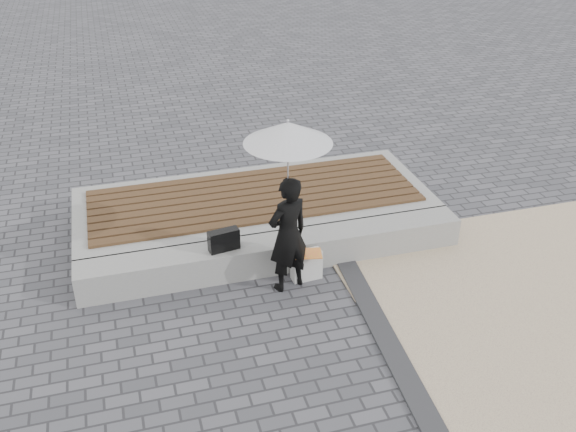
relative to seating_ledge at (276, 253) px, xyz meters
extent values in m
plane|color=#4F4E53|center=(0.00, -1.60, -0.20)|extent=(80.00, 80.00, 0.00)
cube|color=#2E2E31|center=(0.75, -2.10, -0.18)|extent=(0.61, 5.20, 0.04)
cube|color=gray|center=(0.00, 0.00, 0.00)|extent=(5.00, 0.45, 0.40)
cube|color=gray|center=(0.00, 1.20, 0.00)|extent=(5.00, 2.00, 0.40)
imported|color=black|center=(0.02, -0.48, 0.55)|extent=(0.63, 0.52, 1.49)
cylinder|color=#BBBBC0|center=(0.02, -0.48, 1.23)|extent=(0.02, 0.02, 0.99)
cone|color=silver|center=(0.02, -0.48, 1.84)|extent=(0.99, 0.99, 0.24)
sphere|color=#BBBBC0|center=(0.02, -0.48, 1.98)|extent=(0.03, 0.03, 0.03)
cube|color=black|center=(-0.68, -0.05, 0.34)|extent=(0.40, 0.20, 0.27)
cube|color=silver|center=(0.29, -0.37, 0.00)|extent=(0.39, 0.19, 0.39)
cube|color=#E34C39|center=(0.29, -0.42, 0.20)|extent=(0.38, 0.31, 0.01)
camera|label=1|loc=(-1.81, -6.79, 4.54)|focal=40.58mm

